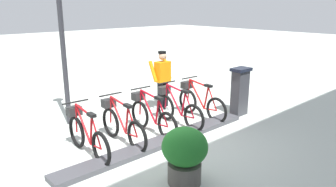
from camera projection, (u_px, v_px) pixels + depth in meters
ground_plane at (162, 144)px, 6.83m from camera, size 60.00×60.00×0.00m
dock_rail_base at (162, 142)px, 6.81m from camera, size 0.44×4.89×0.10m
payment_kiosk at (240, 91)px, 8.50m from camera, size 0.36×0.52×1.28m
bike_docked_0 at (199, 101)px, 8.35m from camera, size 1.72×0.54×1.02m
bike_docked_1 at (177, 108)px, 7.83m from camera, size 1.72×0.54×1.02m
bike_docked_2 at (151, 116)px, 7.30m from camera, size 1.72×0.54×1.02m
bike_docked_3 at (121, 124)px, 6.77m from camera, size 1.72×0.54×1.02m
bike_docked_4 at (86, 134)px, 6.24m from camera, size 1.72×0.54×1.02m
worker_near_rack at (162, 78)px, 8.81m from camera, size 0.46×0.63×1.66m
lamp_post at (59, 7)px, 7.25m from camera, size 0.32×0.32×4.37m
planter_bush at (185, 153)px, 5.21m from camera, size 0.76×0.76×0.97m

